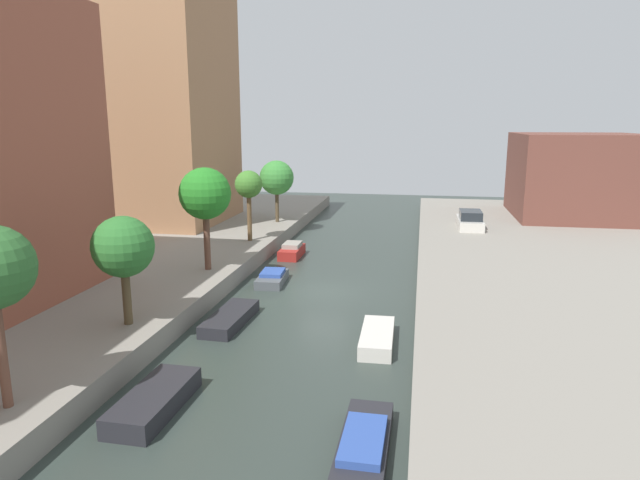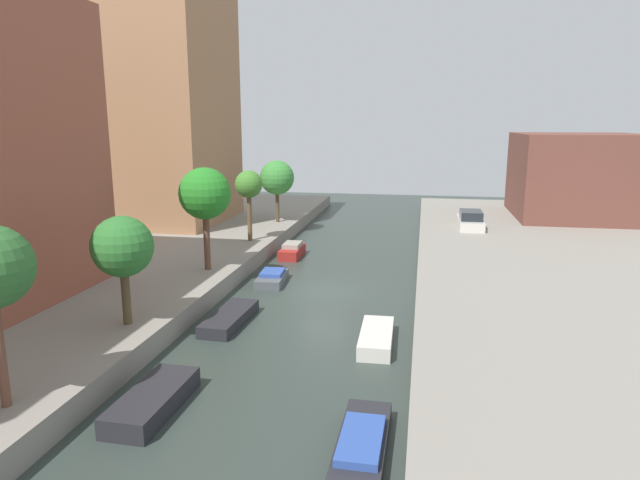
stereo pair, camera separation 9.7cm
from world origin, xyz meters
name	(u,v)px [view 1 (the left image)]	position (x,y,z in m)	size (l,w,h in m)	color
ground_plane	(324,292)	(0.00, 0.00, 0.00)	(84.00, 84.00, 0.00)	#2D3833
quay_left	(74,270)	(-15.00, 0.00, 0.50)	(20.00, 64.00, 1.00)	gray
quay_right	(621,299)	(15.00, 0.00, 0.50)	(20.00, 64.00, 1.00)	gray
apartment_tower_far	(159,103)	(-16.00, 14.25, 10.59)	(10.00, 11.06, 19.17)	#9E704C
low_block_right	(575,176)	(18.00, 22.36, 4.55)	(10.00, 10.90, 7.09)	brown
street_tree_1	(123,248)	(-6.56, -8.84, 4.21)	(2.47, 2.47, 4.48)	#4F4029
street_tree_2	(205,194)	(-6.56, -0.11, 5.23)	(2.84, 2.84, 5.69)	brown
street_tree_3	(249,186)	(-6.56, 7.68, 4.82)	(1.88, 1.88, 4.86)	brown
street_tree_4	(277,178)	(-6.56, 15.16, 4.61)	(2.78, 2.78, 5.02)	#4D3F2B
parked_car	(470,221)	(8.84, 15.31, 1.57)	(1.86, 4.49, 1.38)	beige
moored_boat_left_1	(154,401)	(-3.14, -13.52, 0.34)	(1.62, 3.99, 0.68)	#232328
moored_boat_left_2	(230,318)	(-3.38, -5.58, 0.28)	(1.56, 4.25, 0.55)	#232328
moored_boat_left_3	(272,278)	(-3.21, 1.15, 0.30)	(1.65, 3.18, 0.70)	#4C5156
moored_boat_left_4	(292,251)	(-3.55, 7.56, 0.41)	(1.31, 3.03, 0.96)	maroon
moored_boat_right_1	(364,446)	(3.75, -14.82, 0.31)	(1.39, 4.51, 0.73)	#232328
moored_boat_right_2	(377,338)	(3.47, -6.80, 0.31)	(1.39, 3.77, 0.61)	beige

